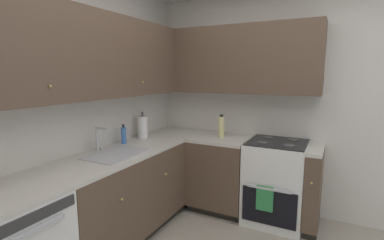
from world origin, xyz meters
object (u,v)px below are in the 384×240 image
oil_bottle (221,126)px  paper_towel_roll (143,127)px  oven_range (276,181)px  soap_bottle (124,135)px

oil_bottle → paper_towel_roll: bearing=120.3°
oven_range → soap_bottle: soap_bottle is taller
oven_range → soap_bottle: bearing=118.4°
soap_bottle → oil_bottle: oil_bottle is taller
oven_range → paper_towel_roll: 1.61m
paper_towel_roll → oil_bottle: paper_towel_roll is taller
soap_bottle → oven_range: bearing=-61.6°
paper_towel_roll → oven_range: bearing=-71.6°
soap_bottle → paper_towel_roll: (0.31, -0.02, 0.04)m
soap_bottle → paper_towel_roll: bearing=-3.7°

